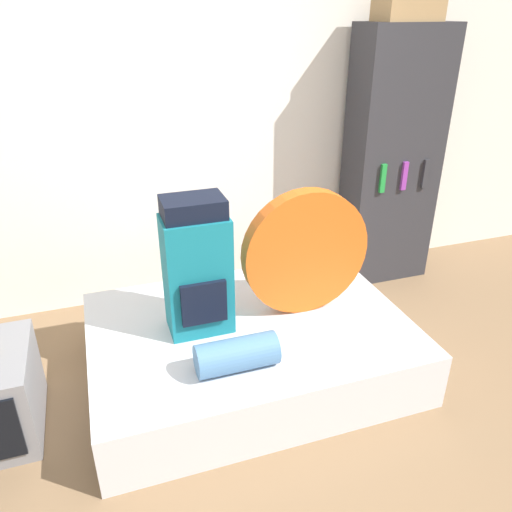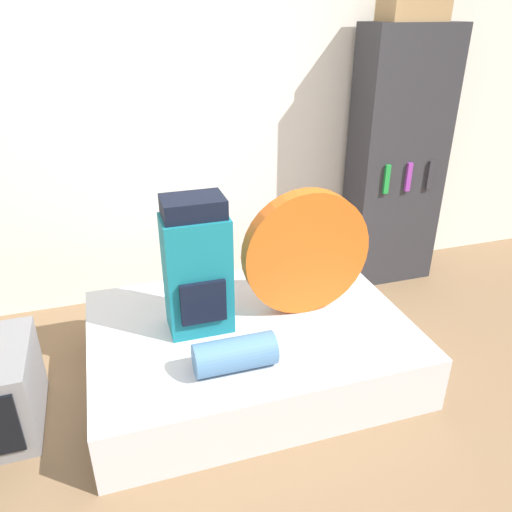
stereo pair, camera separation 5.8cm
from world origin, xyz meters
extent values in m
plane|color=#846647|center=(0.00, 0.00, 0.00)|extent=(16.00, 16.00, 0.00)
cube|color=white|center=(0.00, 1.86, 1.30)|extent=(8.00, 0.05, 2.60)
cube|color=silver|center=(0.17, 0.68, 0.18)|extent=(1.91, 1.37, 0.35)
cube|color=#14707F|center=(-0.12, 0.74, 0.71)|extent=(0.37, 0.26, 0.71)
cube|color=black|center=(-0.12, 0.76, 1.12)|extent=(0.34, 0.24, 0.11)
cube|color=black|center=(-0.12, 0.60, 0.60)|extent=(0.26, 0.03, 0.26)
cylinder|color=#E05B19|center=(0.55, 0.74, 0.75)|extent=(0.79, 0.10, 0.79)
cylinder|color=teal|center=(-0.02, 0.30, 0.45)|extent=(0.44, 0.18, 0.18)
cube|color=#2D2D33|center=(1.66, 1.58, 1.00)|extent=(0.71, 0.36, 2.00)
cube|color=#1E8E38|center=(1.47, 1.39, 0.93)|extent=(0.04, 0.02, 0.22)
cube|color=purple|center=(1.66, 1.39, 0.93)|extent=(0.04, 0.02, 0.22)
cube|color=#2D2D33|center=(1.84, 1.39, 0.93)|extent=(0.04, 0.02, 0.22)
cube|color=#A88456|center=(1.62, 1.56, 2.09)|extent=(0.44, 0.27, 0.19)
camera|label=1|loc=(-0.61, -1.74, 2.08)|focal=35.00mm
camera|label=2|loc=(-0.55, -1.76, 2.08)|focal=35.00mm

